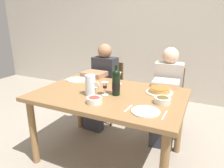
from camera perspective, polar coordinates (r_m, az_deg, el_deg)
name	(u,v)px	position (r m, az deg, el deg)	size (l,w,h in m)	color
ground_plane	(109,156)	(2.43, -0.76, -19.61)	(8.00, 8.00, 0.00)	gray
back_wall	(161,24)	(3.98, 13.52, 16.00)	(8.00, 0.10, 2.80)	beige
dining_table	(109,101)	(2.10, -0.83, -4.90)	(1.50, 1.00, 0.76)	olive
wine_bottle	(116,82)	(1.97, 1.16, 0.48)	(0.08, 0.08, 0.30)	black
water_pitcher	(91,86)	(1.99, -6.04, -0.67)	(0.16, 0.10, 0.20)	silver
baked_tart	(159,90)	(2.12, 13.19, -1.70)	(0.27, 0.27, 0.06)	silver
salad_bowl	(94,100)	(1.82, -5.06, -4.39)	(0.14, 0.14, 0.06)	white
olive_bowl	(163,100)	(1.86, 14.01, -4.33)	(0.14, 0.14, 0.07)	silver
wine_glass_left_diner	(105,86)	(1.98, -2.01, -0.50)	(0.07, 0.07, 0.13)	silver
wine_glass_right_diner	(119,76)	(2.34, 1.95, 2.30)	(0.06, 0.06, 0.14)	silver
dinner_plate_left_setting	(146,111)	(1.67, 9.42, -7.61)	(0.23, 0.23, 0.01)	silver
dinner_plate_right_setting	(77,80)	(2.55, -9.85, 1.22)	(0.25, 0.25, 0.01)	silver
fork_left_setting	(128,109)	(1.71, 4.56, -6.88)	(0.16, 0.01, 0.01)	silver
knife_left_setting	(164,115)	(1.64, 14.50, -8.54)	(0.18, 0.01, 0.01)	silver
knife_right_setting	(87,81)	(2.47, -7.00, 0.73)	(0.18, 0.01, 0.01)	silver
spoon_right_setting	(68,79)	(2.63, -12.21, 1.48)	(0.16, 0.01, 0.01)	silver
chair_left	(109,87)	(3.10, -0.81, -0.79)	(0.42, 0.42, 0.87)	brown
diner_left	(101,83)	(2.87, -3.09, 0.19)	(0.35, 0.52, 1.16)	#2D2D33
chair_right	(168,96)	(2.84, 15.46, -3.21)	(0.43, 0.43, 0.87)	brown
diner_right	(166,93)	(2.58, 15.04, -2.45)	(0.36, 0.52, 1.16)	#B7B2A8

